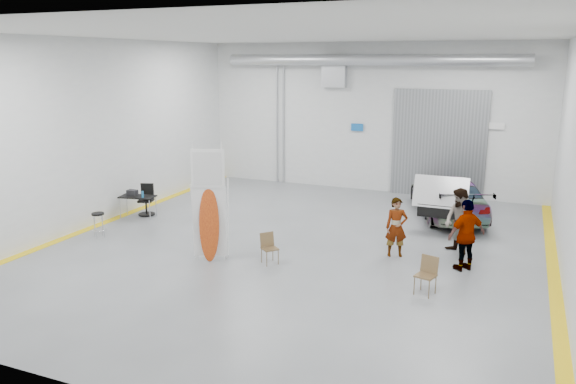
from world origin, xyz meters
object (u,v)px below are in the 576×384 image
at_px(folding_chair_far, 425,283).
at_px(person_c, 466,235).
at_px(person_a, 396,227).
at_px(folding_chair_near, 270,254).
at_px(person_b, 459,222).
at_px(surfboard_display, 206,213).
at_px(shop_stool, 99,225).
at_px(sedan_car, 448,196).
at_px(work_table, 136,196).
at_px(office_chair, 147,202).

bearing_deg(folding_chair_far, person_c, 86.09).
bearing_deg(person_a, folding_chair_near, -168.78).
relative_size(person_b, surfboard_display, 0.58).
relative_size(person_c, shop_stool, 2.44).
xyz_separation_m(person_a, surfboard_display, (-4.66, -2.32, 0.48)).
bearing_deg(folding_chair_near, person_c, -32.27).
xyz_separation_m(person_c, folding_chair_near, (-4.85, -1.53, -0.69)).
bearing_deg(shop_stool, sedan_car, 34.77).
bearing_deg(person_a, surfboard_display, -174.97).
bearing_deg(folding_chair_near, work_table, 109.46).
relative_size(surfboard_display, office_chair, 3.02).
bearing_deg(person_b, person_a, -107.53).
xyz_separation_m(person_a, office_chair, (-8.93, 0.80, -0.36)).
xyz_separation_m(person_a, person_c, (1.88, -0.36, 0.12)).
distance_m(surfboard_display, office_chair, 5.35).
bearing_deg(person_b, shop_stool, -120.58).
height_order(person_c, surfboard_display, surfboard_display).
xyz_separation_m(surfboard_display, folding_chair_far, (5.86, -0.01, -1.04)).
relative_size(folding_chair_near, shop_stool, 1.06).
xyz_separation_m(folding_chair_far, work_table, (-10.29, 2.74, 0.48)).
bearing_deg(office_chair, surfboard_display, -55.34).
height_order(person_a, folding_chair_far, person_a).
relative_size(sedan_car, shop_stool, 6.29).
height_order(person_c, folding_chair_near, person_c).
relative_size(person_a, person_b, 0.88).
bearing_deg(person_c, office_chair, -50.64).
height_order(person_b, shop_stool, person_b).
bearing_deg(work_table, sedan_car, 23.61).
xyz_separation_m(folding_chair_near, folding_chair_far, (4.17, -0.42, 0.02)).
bearing_deg(sedan_car, person_b, 81.01).
xyz_separation_m(folding_chair_far, shop_stool, (-9.94, 0.44, 0.11)).
height_order(folding_chair_far, work_table, work_table).
bearing_deg(work_table, folding_chair_near, -20.71).
bearing_deg(person_a, shop_stool, 170.78).
height_order(surfboard_display, work_table, surfboard_display).
bearing_deg(sedan_car, folding_chair_far, 73.04).
bearing_deg(office_chair, person_b, -19.05).
bearing_deg(office_chair, folding_chair_far, -36.34).
bearing_deg(sedan_car, office_chair, 1.82).
relative_size(shop_stool, office_chair, 0.72).
bearing_deg(shop_stool, person_a, 12.17).
relative_size(folding_chair_far, work_table, 0.69).
distance_m(folding_chair_near, office_chair, 6.55).
bearing_deg(person_b, folding_chair_near, -104.34).
bearing_deg(work_table, person_c, -4.07).
bearing_deg(person_c, surfboard_display, -27.87).
distance_m(folding_chair_far, shop_stool, 9.95).
relative_size(shop_stool, work_table, 0.60).
bearing_deg(person_b, work_table, -133.11).
distance_m(folding_chair_far, office_chair, 10.60).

